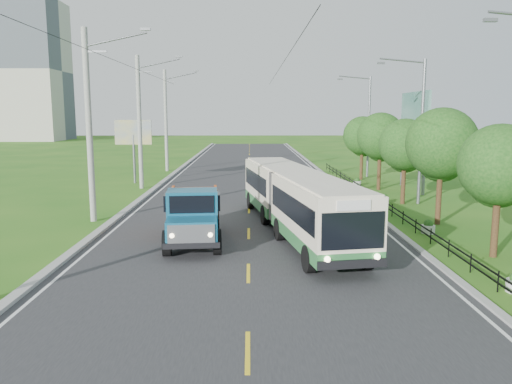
{
  "coord_description": "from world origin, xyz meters",
  "views": [
    {
      "loc": [
        0.06,
        -17.21,
        5.63
      ],
      "look_at": [
        0.36,
        6.79,
        1.9
      ],
      "focal_mm": 35.0,
      "sensor_mm": 36.0,
      "label": 1
    }
  ],
  "objects_px": {
    "pole_mid": "(140,122)",
    "tree_second": "(499,169)",
    "bus": "(295,196)",
    "tree_fourth": "(405,147)",
    "streetlight_mid": "(419,126)",
    "pole_near": "(90,125)",
    "pole_far": "(166,120)",
    "planter_far": "(357,182)",
    "billboard_left": "(133,136)",
    "dump_truck": "(193,211)",
    "billboard_right": "(415,119)",
    "planter_near": "(428,227)",
    "tree_third": "(442,147)",
    "tree_fifth": "(381,139)",
    "tree_back": "(363,138)",
    "streetlight_far": "(367,123)",
    "planter_mid": "(384,199)"
  },
  "relations": [
    {
      "from": "tree_back",
      "to": "pole_near",
      "type": "bearing_deg",
      "value": -136.59
    },
    {
      "from": "tree_fifth",
      "to": "billboard_right",
      "type": "bearing_deg",
      "value": -3.3
    },
    {
      "from": "tree_back",
      "to": "billboard_left",
      "type": "relative_size",
      "value": 1.06
    },
    {
      "from": "pole_near",
      "to": "pole_far",
      "type": "distance_m",
      "value": 24.0
    },
    {
      "from": "tree_fifth",
      "to": "planter_mid",
      "type": "height_order",
      "value": "tree_fifth"
    },
    {
      "from": "tree_fifth",
      "to": "streetlight_mid",
      "type": "height_order",
      "value": "streetlight_mid"
    },
    {
      "from": "tree_fourth",
      "to": "bus",
      "type": "height_order",
      "value": "tree_fourth"
    },
    {
      "from": "pole_far",
      "to": "billboard_left",
      "type": "height_order",
      "value": "pole_far"
    },
    {
      "from": "planter_far",
      "to": "billboard_left",
      "type": "distance_m",
      "value": 18.56
    },
    {
      "from": "tree_fifth",
      "to": "dump_truck",
      "type": "xyz_separation_m",
      "value": [
        -12.3,
        -15.73,
        -2.45
      ]
    },
    {
      "from": "streetlight_mid",
      "to": "tree_back",
      "type": "bearing_deg",
      "value": 93.7
    },
    {
      "from": "streetlight_mid",
      "to": "bus",
      "type": "distance_m",
      "value": 11.81
    },
    {
      "from": "planter_mid",
      "to": "tree_fourth",
      "type": "bearing_deg",
      "value": 6.39
    },
    {
      "from": "planter_far",
      "to": "billboard_right",
      "type": "bearing_deg",
      "value": -28.39
    },
    {
      "from": "pole_far",
      "to": "tree_fourth",
      "type": "relative_size",
      "value": 1.85
    },
    {
      "from": "tree_second",
      "to": "streetlight_mid",
      "type": "height_order",
      "value": "streetlight_mid"
    },
    {
      "from": "tree_fifth",
      "to": "bus",
      "type": "bearing_deg",
      "value": -118.87
    },
    {
      "from": "tree_second",
      "to": "tree_back",
      "type": "bearing_deg",
      "value": 90.0
    },
    {
      "from": "tree_third",
      "to": "billboard_right",
      "type": "relative_size",
      "value": 0.82
    },
    {
      "from": "pole_near",
      "to": "tree_fifth",
      "type": "bearing_deg",
      "value": 31.59
    },
    {
      "from": "dump_truck",
      "to": "bus",
      "type": "bearing_deg",
      "value": 17.42
    },
    {
      "from": "pole_near",
      "to": "tree_fourth",
      "type": "bearing_deg",
      "value": 15.84
    },
    {
      "from": "tree_third",
      "to": "tree_back",
      "type": "distance_m",
      "value": 18.0
    },
    {
      "from": "tree_fourth",
      "to": "bus",
      "type": "bearing_deg",
      "value": -134.26
    },
    {
      "from": "planter_near",
      "to": "billboard_left",
      "type": "distance_m",
      "value": 25.78
    },
    {
      "from": "pole_mid",
      "to": "bus",
      "type": "height_order",
      "value": "pole_mid"
    },
    {
      "from": "pole_mid",
      "to": "tree_second",
      "type": "xyz_separation_m",
      "value": [
        18.12,
        -18.86,
        -1.57
      ]
    },
    {
      "from": "pole_near",
      "to": "billboard_left",
      "type": "xyz_separation_m",
      "value": [
        -1.24,
        15.0,
        -1.23
      ]
    },
    {
      "from": "pole_far",
      "to": "planter_mid",
      "type": "bearing_deg",
      "value": -48.41
    },
    {
      "from": "planter_mid",
      "to": "dump_truck",
      "type": "height_order",
      "value": "dump_truck"
    },
    {
      "from": "streetlight_mid",
      "to": "billboard_right",
      "type": "distance_m",
      "value": 6.24
    },
    {
      "from": "dump_truck",
      "to": "tree_second",
      "type": "bearing_deg",
      "value": -15.28
    },
    {
      "from": "pole_mid",
      "to": "tree_fifth",
      "type": "distance_m",
      "value": 18.18
    },
    {
      "from": "dump_truck",
      "to": "tree_fifth",
      "type": "bearing_deg",
      "value": 47.14
    },
    {
      "from": "tree_fourth",
      "to": "billboard_right",
      "type": "distance_m",
      "value": 6.59
    },
    {
      "from": "planter_near",
      "to": "tree_second",
      "type": "bearing_deg",
      "value": -71.97
    },
    {
      "from": "planter_near",
      "to": "planter_mid",
      "type": "height_order",
      "value": "same"
    },
    {
      "from": "tree_back",
      "to": "billboard_left",
      "type": "bearing_deg",
      "value": -173.69
    },
    {
      "from": "pole_near",
      "to": "tree_fourth",
      "type": "height_order",
      "value": "pole_near"
    },
    {
      "from": "planter_far",
      "to": "tree_third",
      "type": "bearing_deg",
      "value": -84.82
    },
    {
      "from": "tree_second",
      "to": "tree_back",
      "type": "relative_size",
      "value": 0.96
    },
    {
      "from": "streetlight_far",
      "to": "billboard_right",
      "type": "height_order",
      "value": "streetlight_far"
    },
    {
      "from": "streetlight_far",
      "to": "pole_near",
      "type": "bearing_deg",
      "value": -134.86
    },
    {
      "from": "pole_mid",
      "to": "tree_second",
      "type": "distance_m",
      "value": 26.2
    },
    {
      "from": "streetlight_far",
      "to": "planter_near",
      "type": "bearing_deg",
      "value": -95.3
    },
    {
      "from": "tree_fourth",
      "to": "bus",
      "type": "distance_m",
      "value": 11.07
    },
    {
      "from": "streetlight_far",
      "to": "tree_back",
      "type": "bearing_deg",
      "value": -112.92
    },
    {
      "from": "tree_third",
      "to": "planter_near",
      "type": "bearing_deg",
      "value": -120.41
    },
    {
      "from": "pole_far",
      "to": "dump_truck",
      "type": "distance_m",
      "value": 29.41
    },
    {
      "from": "streetlight_far",
      "to": "dump_truck",
      "type": "relative_size",
      "value": 1.49
    }
  ]
}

